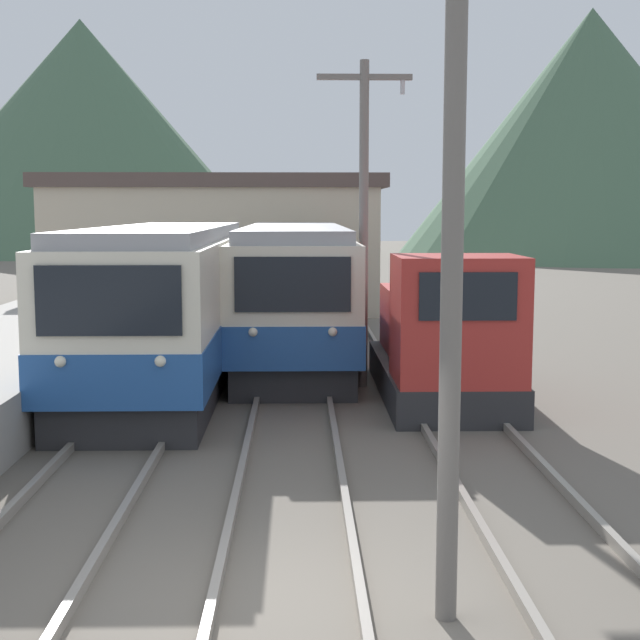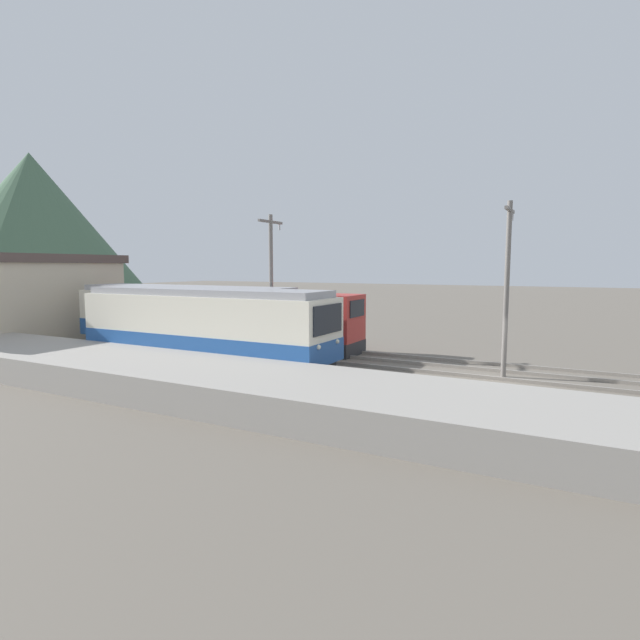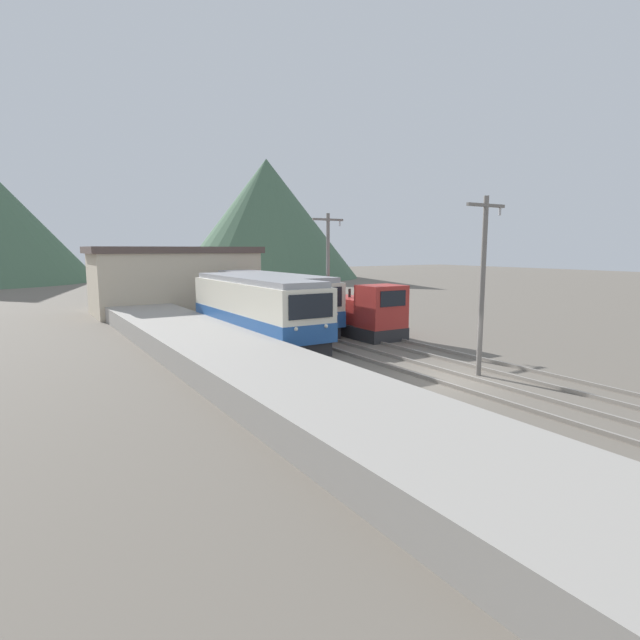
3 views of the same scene
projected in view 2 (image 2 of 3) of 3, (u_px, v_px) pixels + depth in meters
ground_plane at (490, 385)px, 18.56m from camera, size 200.00×200.00×0.00m
platform_left at (451, 416)px, 13.02m from camera, size 4.50×54.00×1.02m
track_left at (477, 399)px, 16.27m from camera, size 1.54×60.00×0.14m
track_center at (491, 382)px, 18.73m from camera, size 1.54×60.00×0.14m
track_right at (503, 368)px, 21.37m from camera, size 1.54×60.00×0.14m
commuter_train_left at (206, 331)px, 21.41m from camera, size 2.84×11.92×3.46m
commuter_train_center at (185, 321)px, 25.65m from camera, size 2.84×12.74×3.40m
shunting_locomotive at (309, 329)px, 25.68m from camera, size 2.40×6.03×3.00m
catenary_mast_near at (507, 282)px, 19.56m from camera, size 2.00×0.20×6.92m
catenary_mast_mid at (271, 279)px, 24.71m from camera, size 2.00×0.20×6.92m
station_building at (0, 299)px, 27.93m from camera, size 12.60×6.30×5.09m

